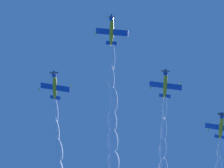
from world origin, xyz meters
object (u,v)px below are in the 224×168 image
(airplane_lead, at_px, (112,30))
(airplane_left_wingman, at_px, (165,84))
(airplane_right_wingman, at_px, (55,86))
(airplane_slot_tail, at_px, (221,126))

(airplane_lead, distance_m, airplane_left_wingman, 19.67)
(airplane_right_wingman, bearing_deg, airplane_lead, 59.59)
(airplane_lead, bearing_deg, airplane_right_wingman, -120.41)
(airplane_right_wingman, xyz_separation_m, airplane_slot_tail, (-21.96, 40.31, 0.60))
(airplane_right_wingman, bearing_deg, airplane_left_wingman, 102.99)
(airplane_left_wingman, height_order, airplane_slot_tail, airplane_left_wingman)
(airplane_slot_tail, bearing_deg, airplane_right_wingman, -61.42)
(airplane_left_wingman, xyz_separation_m, airplane_right_wingman, (6.42, -27.84, -0.62))
(airplane_lead, xyz_separation_m, airplane_slot_tail, (-32.25, 22.77, -1.25))
(airplane_left_wingman, bearing_deg, airplane_slot_tail, 141.26)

